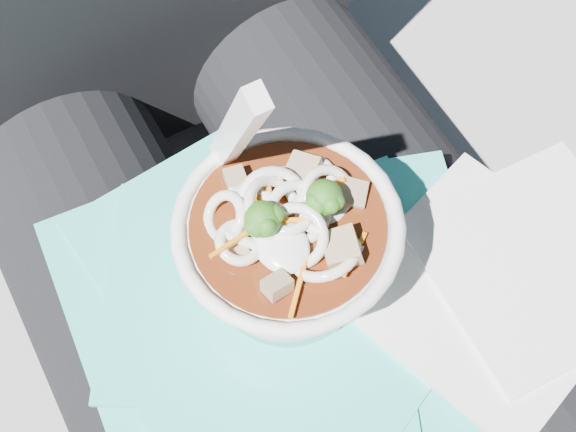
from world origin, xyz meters
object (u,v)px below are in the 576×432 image
stone_ledge (237,314)px  person_body (247,222)px  lap (307,337)px  udon_bowl (288,244)px  plastic_bag (293,306)px

stone_ledge → person_body: size_ratio=1.02×
lap → person_body: (0.00, 0.09, 0.03)m
lap → udon_bowl: udon_bowl is taller
stone_ledge → lap: 0.33m
udon_bowl → plastic_bag: bearing=-108.7°
lap → plastic_bag: (-0.01, -0.00, 0.09)m
lap → person_body: size_ratio=0.49×
lap → plastic_bag: bearing=-164.2°
stone_ledge → udon_bowl: 0.46m
person_body → plastic_bag: person_body is taller
lap → udon_bowl: bearing=126.0°
stone_ledge → person_body: (0.00, -0.06, 0.32)m
plastic_bag → udon_bowl: udon_bowl is taller
plastic_bag → udon_bowl: (0.01, 0.02, 0.06)m
stone_ledge → udon_bowl: bearing=-93.8°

